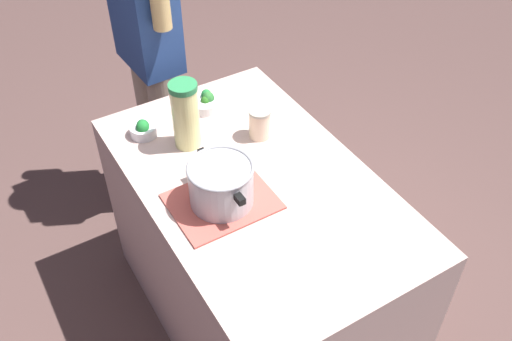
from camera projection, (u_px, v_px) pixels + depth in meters
ground_plane at (256, 315)px, 2.64m from camera, size 8.00×8.00×0.00m
counter_slab at (256, 256)px, 2.35m from camera, size 1.29×0.78×0.86m
dish_cloth at (222, 201)px, 1.98m from camera, size 0.28×0.35×0.01m
cooking_pot at (221, 183)px, 1.92m from camera, size 0.29×0.23×0.16m
lemonade_pitcher at (186, 115)px, 2.12m from camera, size 0.11×0.11×0.27m
mason_jar at (260, 123)px, 2.20m from camera, size 0.09×0.09×0.12m
broccoli_bowl_front at (206, 102)px, 2.36m from camera, size 0.12×0.12×0.07m
broccoli_bowl_center at (143, 129)px, 2.23m from camera, size 0.11×0.11×0.07m
person_cook at (149, 51)px, 2.65m from camera, size 0.50×0.22×1.61m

